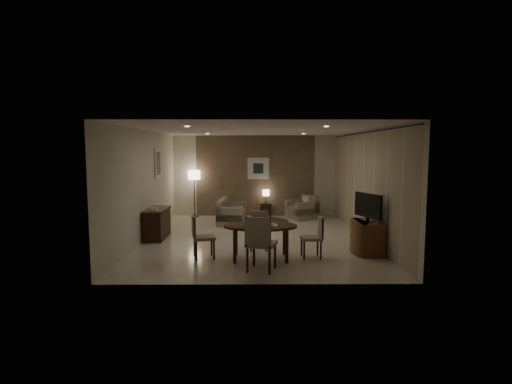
{
  "coord_description": "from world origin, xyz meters",
  "views": [
    {
      "loc": [
        -0.08,
        -9.91,
        2.22
      ],
      "look_at": [
        0.0,
        0.2,
        1.15
      ],
      "focal_mm": 28.0,
      "sensor_mm": 36.0,
      "label": 1
    }
  ],
  "objects_px": {
    "chair_near": "(261,243)",
    "sofa": "(232,211)",
    "armchair": "(302,207)",
    "chair_right": "(311,237)",
    "dining_table": "(260,242)",
    "chair_far": "(259,231)",
    "chair_left": "(204,237)",
    "console_desk": "(157,224)",
    "tv_cabinet": "(368,237)",
    "floor_lamp": "(194,194)",
    "side_table": "(266,210)"
  },
  "relations": [
    {
      "from": "chair_near",
      "to": "chair_far",
      "type": "distance_m",
      "value": 1.55
    },
    {
      "from": "tv_cabinet",
      "to": "sofa",
      "type": "xyz_separation_m",
      "value": [
        -3.12,
        3.65,
        0.01
      ]
    },
    {
      "from": "chair_near",
      "to": "dining_table",
      "type": "bearing_deg",
      "value": -72.71
    },
    {
      "from": "chair_left",
      "to": "sofa",
      "type": "height_order",
      "value": "chair_left"
    },
    {
      "from": "dining_table",
      "to": "chair_far",
      "type": "relative_size",
      "value": 1.76
    },
    {
      "from": "chair_near",
      "to": "chair_right",
      "type": "relative_size",
      "value": 1.22
    },
    {
      "from": "chair_left",
      "to": "side_table",
      "type": "distance_m",
      "value": 5.32
    },
    {
      "from": "armchair",
      "to": "floor_lamp",
      "type": "relative_size",
      "value": 0.55
    },
    {
      "from": "console_desk",
      "to": "chair_near",
      "type": "height_order",
      "value": "chair_near"
    },
    {
      "from": "dining_table",
      "to": "armchair",
      "type": "xyz_separation_m",
      "value": [
        1.42,
        4.75,
        0.03
      ]
    },
    {
      "from": "chair_near",
      "to": "chair_left",
      "type": "distance_m",
      "value": 1.45
    },
    {
      "from": "console_desk",
      "to": "chair_left",
      "type": "bearing_deg",
      "value": -53.05
    },
    {
      "from": "chair_right",
      "to": "chair_far",
      "type": "bearing_deg",
      "value": -124.32
    },
    {
      "from": "tv_cabinet",
      "to": "dining_table",
      "type": "distance_m",
      "value": 2.37
    },
    {
      "from": "chair_near",
      "to": "tv_cabinet",
      "type": "bearing_deg",
      "value": -135.03
    },
    {
      "from": "chair_left",
      "to": "side_table",
      "type": "relative_size",
      "value": 1.96
    },
    {
      "from": "tv_cabinet",
      "to": "armchair",
      "type": "distance_m",
      "value": 4.41
    },
    {
      "from": "chair_near",
      "to": "sofa",
      "type": "distance_m",
      "value": 4.94
    },
    {
      "from": "chair_left",
      "to": "armchair",
      "type": "distance_m",
      "value": 5.34
    },
    {
      "from": "console_desk",
      "to": "chair_far",
      "type": "height_order",
      "value": "chair_far"
    },
    {
      "from": "chair_left",
      "to": "floor_lamp",
      "type": "bearing_deg",
      "value": -3.53
    },
    {
      "from": "tv_cabinet",
      "to": "chair_right",
      "type": "xyz_separation_m",
      "value": [
        -1.28,
        -0.36,
        0.07
      ]
    },
    {
      "from": "floor_lamp",
      "to": "chair_near",
      "type": "bearing_deg",
      "value": -70.64
    },
    {
      "from": "floor_lamp",
      "to": "chair_left",
      "type": "bearing_deg",
      "value": -79.62
    },
    {
      "from": "tv_cabinet",
      "to": "chair_far",
      "type": "height_order",
      "value": "chair_far"
    },
    {
      "from": "dining_table",
      "to": "console_desk",
      "type": "bearing_deg",
      "value": 142.93
    },
    {
      "from": "chair_far",
      "to": "floor_lamp",
      "type": "distance_m",
      "value": 4.89
    },
    {
      "from": "chair_right",
      "to": "side_table",
      "type": "height_order",
      "value": "chair_right"
    },
    {
      "from": "side_table",
      "to": "floor_lamp",
      "type": "distance_m",
      "value": 2.44
    },
    {
      "from": "console_desk",
      "to": "chair_left",
      "type": "height_order",
      "value": "chair_left"
    },
    {
      "from": "floor_lamp",
      "to": "armchair",
      "type": "bearing_deg",
      "value": -6.91
    },
    {
      "from": "console_desk",
      "to": "tv_cabinet",
      "type": "relative_size",
      "value": 1.33
    },
    {
      "from": "sofa",
      "to": "armchair",
      "type": "distance_m",
      "value": 2.31
    },
    {
      "from": "sofa",
      "to": "armchair",
      "type": "bearing_deg",
      "value": -69.37
    },
    {
      "from": "chair_left",
      "to": "armchair",
      "type": "bearing_deg",
      "value": -42.73
    },
    {
      "from": "dining_table",
      "to": "chair_far",
      "type": "distance_m",
      "value": 0.76
    },
    {
      "from": "console_desk",
      "to": "sofa",
      "type": "height_order",
      "value": "console_desk"
    },
    {
      "from": "dining_table",
      "to": "armchair",
      "type": "relative_size",
      "value": 1.75
    },
    {
      "from": "chair_near",
      "to": "sofa",
      "type": "relative_size",
      "value": 0.68
    },
    {
      "from": "console_desk",
      "to": "chair_right",
      "type": "distance_m",
      "value": 4.06
    },
    {
      "from": "sofa",
      "to": "chair_near",
      "type": "bearing_deg",
      "value": -166.83
    },
    {
      "from": "side_table",
      "to": "chair_left",
      "type": "bearing_deg",
      "value": -105.69
    },
    {
      "from": "armchair",
      "to": "side_table",
      "type": "xyz_separation_m",
      "value": [
        -1.14,
        0.44,
        -0.15
      ]
    },
    {
      "from": "sofa",
      "to": "armchair",
      "type": "relative_size",
      "value": 1.8
    },
    {
      "from": "dining_table",
      "to": "chair_right",
      "type": "distance_m",
      "value": 1.05
    },
    {
      "from": "chair_right",
      "to": "sofa",
      "type": "relative_size",
      "value": 0.56
    },
    {
      "from": "dining_table",
      "to": "floor_lamp",
      "type": "relative_size",
      "value": 0.96
    },
    {
      "from": "chair_right",
      "to": "dining_table",
      "type": "bearing_deg",
      "value": -87.51
    },
    {
      "from": "chair_far",
      "to": "sofa",
      "type": "height_order",
      "value": "chair_far"
    },
    {
      "from": "chair_far",
      "to": "armchair",
      "type": "distance_m",
      "value": 4.24
    }
  ]
}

